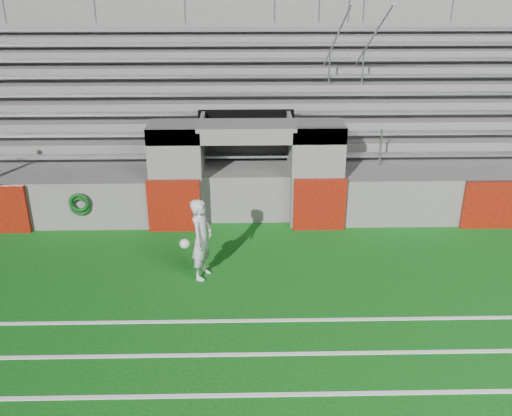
{
  "coord_description": "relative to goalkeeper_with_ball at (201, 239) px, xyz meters",
  "views": [
    {
      "loc": [
        -0.05,
        -9.99,
        6.3
      ],
      "look_at": [
        0.2,
        1.8,
        1.1
      ],
      "focal_mm": 40.0,
      "sensor_mm": 36.0,
      "label": 1
    }
  ],
  "objects": [
    {
      "name": "stadium_structure",
      "position": [
        0.97,
        7.29,
        0.6
      ],
      "size": [
        26.0,
        8.48,
        5.42
      ],
      "color": "#585553",
      "rests_on": "ground"
    },
    {
      "name": "ground",
      "position": [
        0.97,
        -0.68,
        -0.89
      ],
      "size": [
        90.0,
        90.0,
        0.0
      ],
      "primitive_type": "plane",
      "color": "#0D4E11",
      "rests_on": "ground"
    },
    {
      "name": "goalkeeper_with_ball",
      "position": [
        0.0,
        0.0,
        0.0
      ],
      "size": [
        0.74,
        0.75,
        1.79
      ],
      "color": "#B0B4BA",
      "rests_on": "ground"
    },
    {
      "name": "hose_coil",
      "position": [
        -3.14,
        2.25,
        -0.15
      ],
      "size": [
        0.51,
        0.15,
        0.62
      ],
      "color": "#0B3A10",
      "rests_on": "ground"
    }
  ]
}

